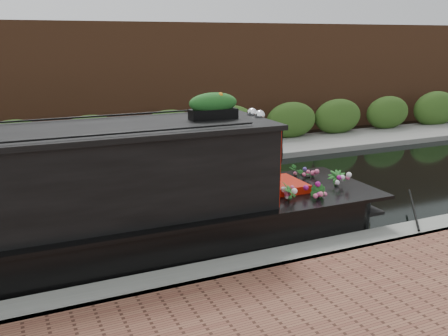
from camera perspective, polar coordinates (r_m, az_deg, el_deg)
name	(u,v)px	position (r m, az deg, el deg)	size (l,w,h in m)	color
ground	(144,215)	(10.34, -9.09, -5.32)	(80.00, 80.00, 0.00)	black
near_bank_coping	(206,286)	(7.47, -2.05, -13.34)	(40.00, 0.60, 0.50)	gray
far_bank_path	(103,168)	(14.27, -13.64, 0.05)	(40.00, 2.40, 0.34)	slate
far_hedge	(97,160)	(15.13, -14.31, 0.84)	(40.00, 1.10, 2.80)	#30521B
far_brick_wall	(85,147)	(17.15, -15.60, 2.37)	(40.00, 1.00, 8.00)	brown
narrowboat	(2,226)	(8.00, -24.07, -6.10)	(12.14, 2.30, 2.86)	black
rope_fender	(358,209)	(10.45, 15.10, -4.51)	(0.32, 0.32, 0.41)	olive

